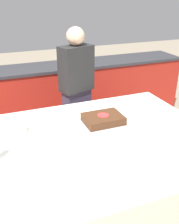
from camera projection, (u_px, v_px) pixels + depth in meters
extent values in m
plane|color=gray|center=(80.00, 187.00, 2.80)|extent=(14.00, 14.00, 0.00)
cube|color=#A82319|center=(45.00, 98.00, 3.91)|extent=(4.40, 0.55, 0.88)
cube|color=#2D2D33|center=(42.00, 68.00, 3.72)|extent=(4.40, 0.58, 0.04)
cube|color=white|center=(79.00, 157.00, 2.64)|extent=(2.15, 0.94, 0.77)
cube|color=#B7B2AD|center=(103.00, 123.00, 2.48)|extent=(0.40, 0.31, 0.00)
cube|color=#472816|center=(103.00, 119.00, 2.47)|extent=(0.36, 0.27, 0.07)
cylinder|color=red|center=(103.00, 115.00, 2.45)|extent=(0.11, 0.11, 0.00)
cylinder|color=white|center=(14.00, 129.00, 2.29)|extent=(0.22, 0.22, 0.07)
cylinder|color=white|center=(96.00, 110.00, 2.74)|extent=(0.19, 0.19, 0.00)
cylinder|color=white|center=(139.00, 112.00, 2.71)|extent=(0.19, 0.19, 0.00)
cube|color=#383347|center=(77.00, 121.00, 3.28)|extent=(0.36, 0.25, 0.83)
cube|color=black|center=(76.00, 69.00, 2.99)|extent=(0.42, 0.31, 0.52)
sphere|color=#D8AD89|center=(75.00, 36.00, 2.83)|extent=(0.20, 0.20, 0.20)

